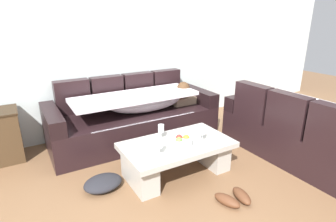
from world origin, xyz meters
name	(u,v)px	position (x,y,z in m)	size (l,w,h in m)	color
ground_plane	(203,198)	(0.00, 0.00, 0.00)	(14.00, 14.00, 0.00)	brown
back_wall	(118,41)	(0.00, 2.15, 1.35)	(9.00, 0.10, 2.70)	silver
couch_along_wall	(136,117)	(0.01, 1.62, 0.33)	(2.31, 0.92, 0.88)	black
couch_near_window	(304,133)	(1.56, 0.04, 0.34)	(0.92, 1.93, 0.88)	black
coffee_table	(177,154)	(0.02, 0.52, 0.24)	(1.20, 0.68, 0.38)	#B6B3AA
fruit_bowl	(180,141)	(0.02, 0.47, 0.42)	(0.28, 0.28, 0.10)	silver
wine_glass_near_left	(159,144)	(-0.28, 0.38, 0.50)	(0.07, 0.07, 0.17)	silver
wine_glass_near_right	(203,131)	(0.29, 0.42, 0.50)	(0.07, 0.07, 0.17)	silver
wine_glass_far_back	(161,129)	(-0.08, 0.70, 0.50)	(0.07, 0.07, 0.17)	silver
pair_of_shoes	(234,198)	(0.23, -0.19, 0.04)	(0.36, 0.31, 0.09)	#59331E
crumpled_garment	(103,183)	(-0.79, 0.66, 0.06)	(0.40, 0.32, 0.12)	#232328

